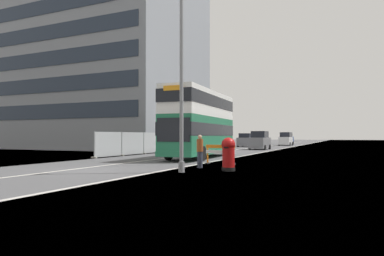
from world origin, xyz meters
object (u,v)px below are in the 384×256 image
Objects in this scene: lamppost_foreground at (182,82)px; red_pillar_postbox at (228,153)px; pedestrian_at_kerb at (200,151)px; car_oncoming_near at (260,141)px; double_decker_bus at (201,123)px; car_receding_mid at (246,140)px; car_far_side at (287,139)px; roadworks_barrier at (220,152)px; car_receding_far at (286,139)px.

red_pillar_postbox is at bearing 41.90° from lamppost_foreground.
car_oncoming_near is at bearing 96.85° from pedestrian_at_kerb.
double_decker_bus reaches higher than car_receding_mid.
car_far_side is at bearing 94.47° from lamppost_foreground.
lamppost_foreground is 2.10× the size of car_oncoming_near.
car_far_side is at bearing 76.97° from car_receding_mid.
lamppost_foreground is 6.09m from roadworks_barrier.
car_receding_far is 44.37m from pedestrian_at_kerb.
car_oncoming_near is (-4.98, 26.52, 0.17)m from red_pillar_postbox.
double_decker_bus reaches higher than red_pillar_postbox.
lamppost_foreground is 5.06× the size of pedestrian_at_kerb.
pedestrian_at_kerb is at bearing -94.84° from roadworks_barrier.
red_pillar_postbox is 26.98m from car_oncoming_near.
car_oncoming_near reaches higher than red_pillar_postbox.
lamppost_foreground reaches higher than car_far_side.
double_decker_bus is 6.63m from roadworks_barrier.
car_receding_mid is at bearing 98.82° from double_decker_bus.
roadworks_barrier is 23.30m from car_oncoming_near.
car_receding_far is (4.39, 9.23, 0.08)m from car_receding_mid.
red_pillar_postbox is at bearing -25.57° from pedestrian_at_kerb.
roadworks_barrier is at bearing 89.22° from lamppost_foreground.
red_pillar_postbox is 0.36× the size of car_far_side.
car_receding_far is at bearing 96.40° from red_pillar_postbox.
car_receding_far reaches higher than red_pillar_postbox.
roadworks_barrier is (3.54, -5.26, -1.96)m from double_decker_bus.
car_receding_far is at bearing 89.75° from double_decker_bus.
lamppost_foreground is at bearing -85.53° from car_far_side.
car_receding_far is 0.88× the size of car_far_side.
car_receding_mid is at bearing 104.73° from red_pillar_postbox.
car_receding_mid is 0.89× the size of car_far_side.
double_decker_bus reaches higher than roadworks_barrier.
car_receding_mid is at bearing 102.17° from pedestrian_at_kerb.
car_receding_mid is (-9.45, 35.93, 0.09)m from red_pillar_postbox.
car_far_side is (-4.20, 47.89, 0.34)m from roadworks_barrier.
roadworks_barrier is at bearing -84.99° from car_far_side.
red_pillar_postbox is 0.38× the size of car_oncoming_near.
red_pillar_postbox is (5.22, -8.71, -1.82)m from double_decker_bus.
car_receding_mid is at bearing -115.42° from car_receding_far.
car_receding_far reaches higher than pedestrian_at_kerb.
lamppost_foreground is at bearing -78.40° from car_receding_mid.
lamppost_foreground is at bearing -138.10° from red_pillar_postbox.
car_oncoming_near is 25.79m from pedestrian_at_kerb.
car_far_side is (-0.66, 42.63, -1.61)m from double_decker_bus.
pedestrian_at_kerb is (3.99, -50.43, -0.21)m from car_far_side.
car_far_side is (-0.91, 24.83, 0.03)m from car_oncoming_near.
car_receding_far is at bearing -82.44° from car_far_side.
car_far_side is at bearing 95.01° from roadworks_barrier.
roadworks_barrier is 48.08m from car_far_side.
car_far_side is 2.59× the size of pedestrian_at_kerb.
roadworks_barrier is at bearing -85.36° from car_receding_far.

